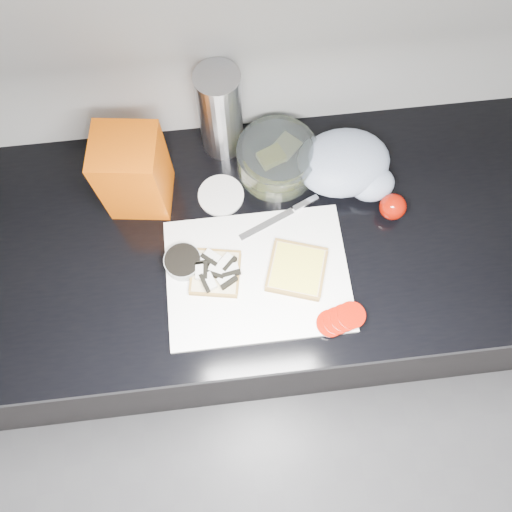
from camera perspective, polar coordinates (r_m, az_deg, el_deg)
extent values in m
cube|color=silver|center=(1.03, -0.39, 26.39)|extent=(3.50, 0.02, 2.50)
cube|color=black|center=(1.59, 1.01, -3.93)|extent=(3.50, 0.60, 0.86)
cube|color=black|center=(1.17, 1.37, 2.43)|extent=(3.50, 0.64, 0.04)
cube|color=white|center=(1.10, 0.18, -2.25)|extent=(0.40, 0.30, 0.01)
cube|color=beige|center=(1.10, -4.66, -1.93)|extent=(0.12, 0.12, 0.01)
cube|color=silver|center=(1.09, -5.94, -0.30)|extent=(0.04, 0.02, 0.01)
cube|color=black|center=(1.09, -5.94, -0.30)|extent=(0.04, 0.01, 0.02)
cube|color=silver|center=(1.09, -5.02, -0.10)|extent=(0.04, 0.04, 0.01)
cube|color=black|center=(1.09, -5.02, -0.10)|extent=(0.04, 0.03, 0.02)
cube|color=silver|center=(1.09, -3.46, -0.67)|extent=(0.04, 0.04, 0.01)
cube|color=black|center=(1.09, -3.46, -0.67)|extent=(0.03, 0.03, 0.02)
cube|color=silver|center=(1.08, -6.36, -1.74)|extent=(0.02, 0.04, 0.01)
cube|color=black|center=(1.08, -6.36, -1.74)|extent=(0.01, 0.04, 0.02)
cube|color=silver|center=(1.08, -4.49, -1.71)|extent=(0.04, 0.03, 0.01)
cube|color=black|center=(1.08, -4.49, -1.71)|extent=(0.04, 0.03, 0.02)
cube|color=silver|center=(1.07, -3.42, -2.64)|extent=(0.04, 0.04, 0.01)
cube|color=black|center=(1.07, -3.42, -2.64)|extent=(0.04, 0.03, 0.02)
cube|color=silver|center=(1.07, -5.33, -2.91)|extent=(0.03, 0.04, 0.01)
cube|color=black|center=(1.07, -5.33, -2.91)|extent=(0.02, 0.04, 0.02)
cube|color=silver|center=(1.08, -2.95, -1.54)|extent=(0.04, 0.03, 0.01)
cube|color=black|center=(1.08, -2.95, -1.54)|extent=(0.04, 0.02, 0.02)
cube|color=beige|center=(1.10, 4.67, -1.56)|extent=(0.15, 0.15, 0.02)
cube|color=yellow|center=(1.09, 4.71, -1.40)|extent=(0.13, 0.13, 0.00)
cylinder|color=#950F03|center=(1.08, 8.46, -7.63)|extent=(0.08, 0.08, 0.01)
cylinder|color=#950F03|center=(1.08, 9.26, -7.31)|extent=(0.07, 0.07, 0.01)
cylinder|color=#950F03|center=(1.07, 10.06, -6.98)|extent=(0.07, 0.07, 0.01)
cylinder|color=#950F03|center=(1.07, 10.85, -6.65)|extent=(0.06, 0.06, 0.01)
cube|color=silver|center=(1.14, 1.22, 3.67)|extent=(0.13, 0.07, 0.00)
cube|color=silver|center=(1.17, 5.69, 6.05)|extent=(0.06, 0.04, 0.01)
cylinder|color=#9CA1A1|center=(1.11, -8.29, -0.78)|extent=(0.08, 0.08, 0.04)
cylinder|color=black|center=(1.09, -8.41, -0.48)|extent=(0.08, 0.08, 0.01)
cylinder|color=white|center=(1.19, -4.02, 6.94)|extent=(0.14, 0.14, 0.01)
cylinder|color=silver|center=(1.19, 2.40, 11.02)|extent=(0.19, 0.19, 0.08)
cube|color=yellow|center=(1.19, 1.73, 10.55)|extent=(0.07, 0.06, 0.04)
cube|color=#DFD085|center=(1.22, 3.32, 11.46)|extent=(0.08, 0.08, 0.01)
cube|color=#DE4603|center=(1.13, -13.81, 9.23)|extent=(0.15, 0.14, 0.21)
cylinder|color=#A8A8AD|center=(1.17, -4.11, 16.01)|extent=(0.10, 0.10, 0.24)
ellipsoid|color=#A5B4CB|center=(1.19, 9.93, 10.47)|extent=(0.24, 0.20, 0.10)
ellipsoid|color=#A5B4CB|center=(1.20, 13.09, 8.04)|extent=(0.12, 0.10, 0.07)
sphere|color=#950F03|center=(1.18, 15.37, 5.44)|extent=(0.06, 0.06, 0.06)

